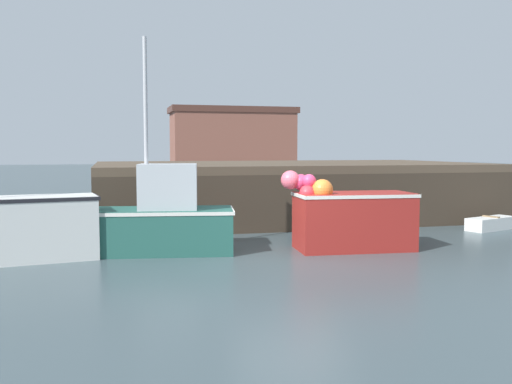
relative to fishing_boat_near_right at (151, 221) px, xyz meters
The scene contains 6 objects.
ground 3.45m from the fishing_boat_near_right, 29.75° to the right, with size 120.00×160.00×0.10m.
pier 7.63m from the fishing_boat_near_right, 46.26° to the left, with size 13.34×7.67×1.93m.
fishing_boat_near_right is the anchor object (origin of this frame).
fishing_boat_mid 4.77m from the fishing_boat_near_right, ahead, with size 3.16×1.55×1.92m.
rowboat 10.27m from the fishing_boat_near_right, ahead, with size 1.86×1.16×0.42m.
warehouse 34.19m from the fishing_boat_near_right, 74.72° to the left, with size 10.45×4.24×5.87m.
Camera 1 is at (-3.80, -11.60, 2.44)m, focal length 39.45 mm.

